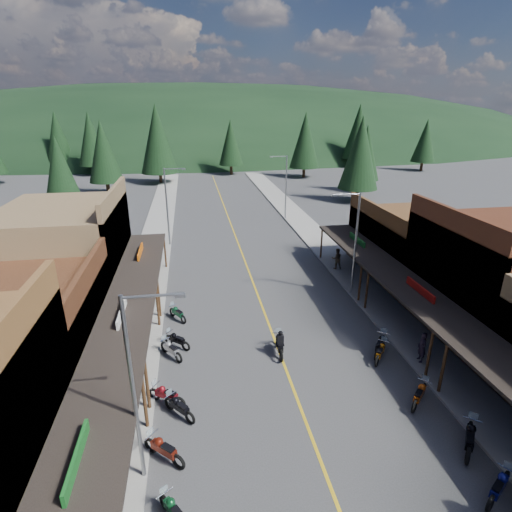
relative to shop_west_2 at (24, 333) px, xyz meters
name	(u,v)px	position (x,y,z in m)	size (l,w,h in m)	color
ground	(285,367)	(13.75, -1.70, -2.53)	(220.00, 220.00, 0.00)	#38383A
centerline	(240,248)	(13.75, 18.30, -2.53)	(0.15, 90.00, 0.01)	gold
sidewalk_west	(153,252)	(5.05, 18.30, -2.46)	(3.40, 94.00, 0.15)	gray
sidewalk_east	(322,243)	(22.45, 18.30, -2.46)	(3.40, 94.00, 0.15)	gray
shop_west_2	(24,333)	(0.00, 0.00, 0.00)	(10.90, 9.00, 6.20)	#3F2111
shop_west_3	(69,253)	(-0.03, 9.60, 0.99)	(10.90, 10.20, 8.20)	brown
shop_east_2	(496,281)	(27.54, 0.00, 0.99)	(10.90, 9.00, 8.20)	#562B19
shop_east_3	(413,245)	(27.51, 9.60, 0.00)	(10.90, 10.20, 6.20)	#4C2D16
streetlight_0	(137,384)	(6.80, -7.70, 1.93)	(2.16, 0.18, 8.00)	gray
streetlight_1	(168,204)	(6.80, 20.30, 1.93)	(2.16, 0.18, 8.00)	gray
streetlight_2	(354,240)	(20.71, 6.30, 1.93)	(2.16, 0.18, 8.00)	gray
streetlight_3	(285,185)	(20.71, 28.30, 1.93)	(2.16, 0.18, 8.00)	gray
ridge_hill	(201,144)	(13.75, 133.30, -2.53)	(310.00, 140.00, 60.00)	black
pine_1	(91,139)	(-10.25, 68.30, 4.70)	(5.88, 5.88, 12.50)	black
pine_2	(157,139)	(3.75, 56.30, 5.46)	(6.72, 6.72, 14.00)	black
pine_3	(231,142)	(17.75, 64.30, 3.95)	(5.04, 5.04, 11.00)	black
pine_4	(305,140)	(31.75, 58.30, 4.70)	(5.88, 5.88, 12.50)	black
pine_5	(358,131)	(47.75, 70.30, 5.46)	(6.72, 6.72, 14.00)	black
pine_6	(425,140)	(59.75, 62.30, 3.95)	(5.04, 5.04, 11.00)	black
pine_7	(58,137)	(-18.25, 74.30, 4.70)	(5.88, 5.88, 12.50)	black
pine_8	(59,166)	(-8.25, 38.30, 3.44)	(4.48, 4.48, 10.00)	black
pine_9	(366,153)	(37.75, 43.30, 3.85)	(4.93, 4.93, 10.80)	black
pine_10	(103,151)	(-4.25, 48.30, 4.25)	(5.38, 5.38, 11.60)	black
pine_11	(360,153)	(33.75, 36.30, 4.65)	(5.82, 5.82, 12.40)	black
bike_west_4	(174,511)	(7.90, -9.76, -1.97)	(0.66, 1.97, 1.12)	#0D4420
bike_west_5	(164,449)	(7.40, -7.00, -1.91)	(0.72, 2.17, 1.24)	#63180D
bike_west_6	(179,407)	(7.98, -4.58, -1.95)	(0.68, 2.03, 1.16)	black
bike_west_7	(167,394)	(7.37, -3.65, -1.94)	(0.69, 2.07, 1.18)	maroon
bike_west_8	(171,349)	(7.45, 0.27, -1.95)	(0.67, 2.02, 1.16)	gray
bike_west_9	(177,339)	(7.76, 1.25, -1.98)	(0.65, 1.94, 1.11)	black
bike_west_10	(178,313)	(7.74, 4.61, -1.99)	(0.63, 1.90, 1.09)	#0D4525
bike_east_4	(499,486)	(19.72, -10.75, -1.93)	(0.70, 2.10, 1.20)	navy
bike_east_5	(470,437)	(20.14, -8.52, -1.88)	(0.76, 2.28, 1.30)	black
bike_east_6	(420,394)	(19.56, -5.61, -1.94)	(0.70, 2.09, 1.19)	#AE420C
bike_east_7	(380,351)	(19.29, -1.92, -1.97)	(0.66, 1.98, 1.13)	#9A520B
bike_east_8	(380,344)	(19.56, -1.31, -1.90)	(0.73, 2.20, 1.26)	black
rider_on_bike	(280,344)	(13.72, -0.37, -1.87)	(0.88, 2.22, 1.65)	black
pedestrian_east_a	(422,347)	(21.40, -2.57, -1.49)	(0.65, 0.43, 1.80)	#291F2E
pedestrian_east_b	(337,259)	(21.45, 11.23, -1.44)	(0.92, 0.53, 1.88)	brown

